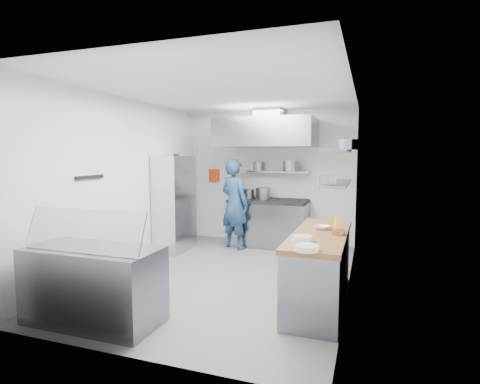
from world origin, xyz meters
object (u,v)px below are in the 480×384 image
at_px(display_case, 94,285).
at_px(chef, 234,204).
at_px(wire_rack, 175,204).
at_px(gas_range, 268,224).

bearing_deg(display_case, chef, 84.75).
height_order(chef, wire_rack, wire_rack).
height_order(wire_rack, display_case, wire_rack).
distance_m(gas_range, chef, 0.86).
distance_m(chef, display_case, 3.71).
bearing_deg(display_case, wire_rack, 102.75).
distance_m(gas_range, display_case, 4.20).
height_order(gas_range, display_case, gas_range).
relative_size(gas_range, wire_rack, 0.86).
xyz_separation_m(gas_range, chef, (-0.59, -0.44, 0.44)).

